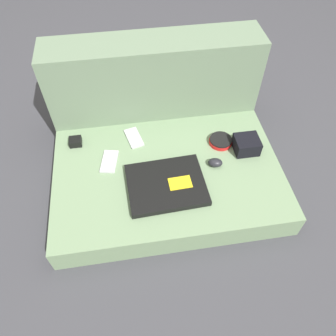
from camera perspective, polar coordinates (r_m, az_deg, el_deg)
ground_plane at (r=1.46m, az=0.00°, el=-3.37°), size 8.00×8.00×0.00m
couch_seat at (r=1.42m, az=0.00°, el=-1.99°), size 0.95×0.62×0.12m
couch_backrest at (r=1.58m, az=-2.36°, el=13.87°), size 0.95×0.20×0.47m
laptop at (r=1.31m, az=-0.30°, el=-2.90°), size 0.32×0.26×0.03m
computer_mouse at (r=1.39m, az=8.20°, el=1.04°), size 0.07×0.06×0.04m
speaker_puck at (r=1.49m, az=9.15°, el=4.68°), size 0.10×0.10×0.02m
phone_silver at (r=1.42m, az=-10.17°, el=1.14°), size 0.09×0.13×0.01m
phone_black at (r=1.50m, az=-5.96°, el=5.27°), size 0.09×0.13×0.01m
camera_pouch at (r=1.46m, az=13.51°, el=3.99°), size 0.10×0.10×0.07m
charger_brick at (r=1.52m, az=-15.81°, el=4.44°), size 0.05×0.05×0.03m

